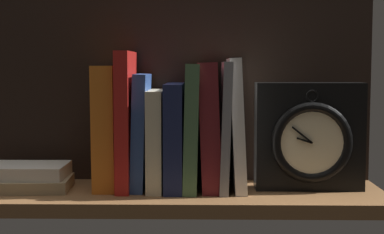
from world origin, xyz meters
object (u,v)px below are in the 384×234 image
book_navy_bierce (175,136)px  framed_clock (309,137)px  book_cream_twain (157,139)px  book_green_romantic (192,127)px  book_stack_side (29,177)px  book_orange_pandolfini (108,127)px  book_blue_modern (141,131)px  book_white_catcher (236,124)px  book_gray_chess (225,126)px  book_maroon_dawkins (209,126)px  book_red_requiem (126,120)px

book_navy_bierce → framed_clock: 25.31cm
book_cream_twain → framed_clock: bearing=-1.8°
book_green_romantic → book_stack_side: bearing=-176.5°
book_orange_pandolfini → book_blue_modern: book_orange_pandolfini is taller
book_orange_pandolfini → book_white_catcher: (24.41, 0.00, 0.70)cm
book_gray_chess → book_maroon_dawkins: bearing=180.0°
book_blue_modern → book_white_catcher: 18.10cm
book_orange_pandolfini → book_green_romantic: (16.00, 0.00, 0.15)cm
book_cream_twain → book_gray_chess: (12.92, 0.00, 2.64)cm
book_maroon_dawkins → book_gray_chess: (2.89, 0.00, 0.06)cm
book_green_romantic → framed_clock: size_ratio=1.17×
book_cream_twain → book_maroon_dawkins: bearing=0.0°
book_green_romantic → framed_clock: book_green_romantic is taller
book_gray_chess → framed_clock: 15.97cm
book_white_catcher → framed_clock: bearing=-3.9°
book_blue_modern → book_navy_bierce: bearing=0.0°
book_red_requiem → book_blue_modern: bearing=0.0°
book_cream_twain → book_white_catcher: 15.40cm
book_red_requiem → book_orange_pandolfini: bearing=180.0°
book_blue_modern → book_navy_bierce: 6.43cm
book_blue_modern → book_cream_twain: bearing=0.0°
book_orange_pandolfini → book_maroon_dawkins: size_ratio=0.98×
book_blue_modern → book_white_catcher: (18.04, 0.00, 1.47)cm
book_blue_modern → book_white_catcher: bearing=0.0°
book_navy_bierce → book_green_romantic: 3.73cm
framed_clock → book_white_catcher: bearing=176.1°
book_cream_twain → book_maroon_dawkins: book_maroon_dawkins is taller
book_cream_twain → book_stack_side: 25.08cm
book_navy_bierce → book_white_catcher: bearing=0.0°
book_gray_chess → book_white_catcher: size_ratio=0.97×
book_red_requiem → book_green_romantic: (12.39, 0.00, -1.18)cm
book_cream_twain → book_red_requiem: bearing=180.0°
book_maroon_dawkins → book_stack_side: (-34.03, -1.88, -9.62)cm
book_navy_bierce → book_green_romantic: size_ratio=0.85×
book_white_catcher → book_stack_side: size_ratio=1.53×
book_blue_modern → book_navy_bierce: book_blue_modern is taller
book_blue_modern → book_stack_side: bearing=-174.9°
book_orange_pandolfini → book_cream_twain: bearing=0.0°
book_blue_modern → book_white_catcher: book_white_catcher is taller
book_orange_pandolfini → book_navy_bierce: book_orange_pandolfini is taller
book_maroon_dawkins → book_white_catcher: size_ratio=0.97×
book_cream_twain → framed_clock: framed_clock is taller
book_navy_bierce → book_white_catcher: (11.67, 0.00, 2.36)cm
book_blue_modern → book_green_romantic: 9.67cm
book_blue_modern → book_maroon_dawkins: 13.01cm
book_red_requiem → book_gray_chess: bearing=0.0°
book_gray_chess → book_cream_twain: bearing=180.0°
book_orange_pandolfini → book_maroon_dawkins: book_maroon_dawkins is taller
book_white_catcher → book_blue_modern: bearing=180.0°
book_maroon_dawkins → book_stack_side: 35.41cm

